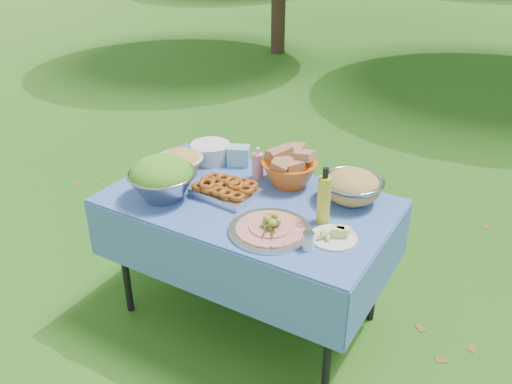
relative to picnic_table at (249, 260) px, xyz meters
The scene contains 14 objects.
ground 0.38m from the picnic_table, ahead, with size 80.00×80.00×0.00m, color #123409.
picnic_table is the anchor object (origin of this frame).
salad_bowl 0.66m from the picnic_table, 152.74° to the right, with size 0.35×0.35×0.23m, color #9C9EA5, non-canonical shape.
pasta_bowl_white 0.67m from the picnic_table, behind, with size 0.26×0.26×0.14m, color silver, non-canonical shape.
plate_stack 0.69m from the picnic_table, 145.70° to the left, with size 0.23×0.23×0.10m, color silver.
wipes_box 0.61m from the picnic_table, 128.71° to the left, with size 0.12×0.09×0.11m, color #8AC9D2.
sanitizer_bottle 0.54m from the picnic_table, 109.40° to the left, with size 0.06×0.06×0.18m, color pink.
bread_bowl 0.56m from the picnic_table, 69.70° to the left, with size 0.30×0.30×0.20m, color #DB5C16, non-canonical shape.
pasta_bowl_steel 0.70m from the picnic_table, 29.63° to the left, with size 0.32×0.32×0.17m, color #9C9EA5, non-canonical shape.
fried_tray 0.44m from the picnic_table, behind, with size 0.33×0.23×0.08m, color silver.
charcuterie_platter 0.53m from the picnic_table, 40.28° to the right, with size 0.39×0.39×0.09m, color silver.
oil_bottle 0.67m from the picnic_table, ahead, with size 0.06×0.06×0.29m, color gold.
cheese_plate 0.68m from the picnic_table, 12.22° to the right, with size 0.22×0.22×0.06m, color silver.
shaker 0.67m from the picnic_table, 28.23° to the right, with size 0.05×0.05×0.08m, color silver.
Camera 1 is at (1.27, -2.08, 2.12)m, focal length 38.00 mm.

